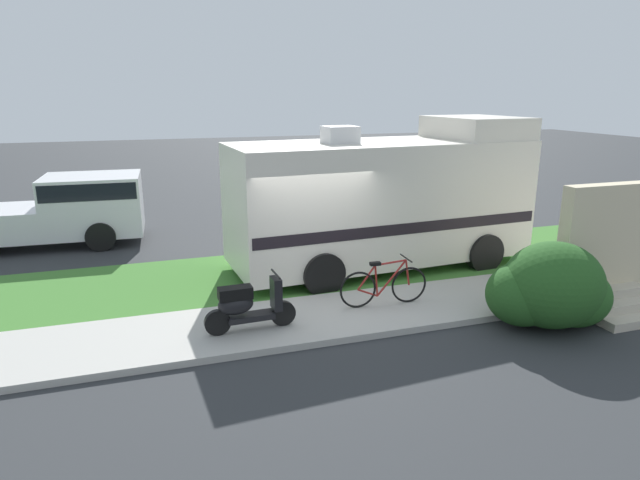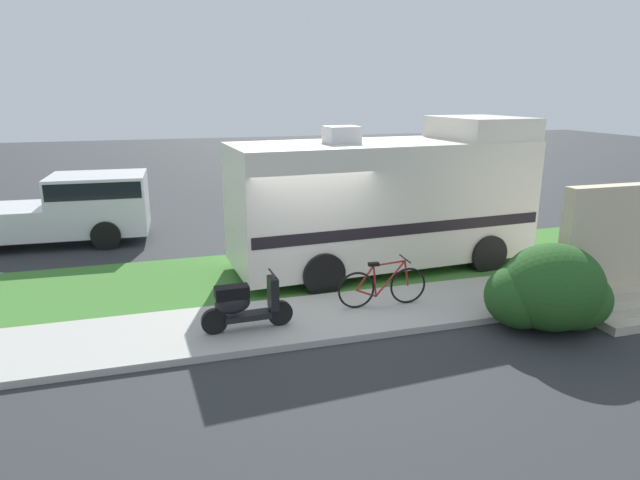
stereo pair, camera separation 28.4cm
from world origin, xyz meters
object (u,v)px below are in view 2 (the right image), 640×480
bottle_spare (587,271)px  motorhome_rv (387,199)px  pickup_truck_near (64,208)px  bottle_green (574,284)px  scooter (244,304)px  bicycle (382,286)px

bottle_spare → motorhome_rv: bearing=151.0°
pickup_truck_near → bottle_green: (10.52, -7.28, -0.76)m
bottle_green → bottle_spare: (0.84, 0.59, 0.01)m
scooter → pickup_truck_near: bearing=117.1°
bottle_green → scooter: bearing=-179.7°
scooter → pickup_truck_near: size_ratio=0.28×
bicycle → bottle_green: 4.15m
pickup_truck_near → bottle_spare: (11.36, -6.69, -0.74)m
pickup_truck_near → bicycle: bearing=-47.5°
scooter → bicycle: (2.66, 0.33, -0.07)m
pickup_truck_near → bottle_spare: size_ratio=19.66×
bicycle → bottle_spare: bicycle is taller
scooter → bottle_green: (6.79, 0.03, -0.35)m
pickup_truck_near → bottle_green: 12.82m
motorhome_rv → bicycle: size_ratio=4.04×
scooter → bottle_green: 6.79m
scooter → motorhome_rv: bearing=36.3°
bicycle → bottle_spare: 4.98m
bottle_green → motorhome_rv: bearing=137.9°
pickup_truck_near → scooter: bearing=-62.9°
scooter → bottle_green: scooter is taller
bicycle → pickup_truck_near: pickup_truck_near is taller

